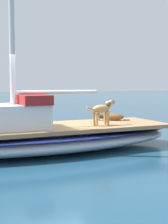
{
  "coord_description": "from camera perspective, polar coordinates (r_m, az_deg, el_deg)",
  "views": [
    {
      "loc": [
        -8.46,
        1.68,
        1.8
      ],
      "look_at": [
        0.0,
        -1.0,
        1.01
      ],
      "focal_mm": 52.67,
      "sensor_mm": 36.0,
      "label": 1
    }
  ],
  "objects": [
    {
      "name": "dog_tan",
      "position": [
        8.8,
        3.24,
        0.4
      ],
      "size": [
        0.35,
        0.93,
        0.7
      ],
      "color": "tan",
      "rests_on": "sailboat_main"
    },
    {
      "name": "sailboat_main",
      "position": [
        8.75,
        -6.28,
        -4.58
      ],
      "size": [
        3.36,
        7.48,
        0.66
      ],
      "color": "#B2B7C1",
      "rests_on": "ground"
    },
    {
      "name": "deck_winch",
      "position": [
        10.04,
        2.33,
        -0.88
      ],
      "size": [
        0.16,
        0.16,
        0.21
      ],
      "color": "#B7B7BC",
      "rests_on": "sailboat_main"
    },
    {
      "name": "dog_brown",
      "position": [
        10.02,
        5.04,
        -0.85
      ],
      "size": [
        0.63,
        0.82,
        0.22
      ],
      "color": "brown",
      "rests_on": "sailboat_main"
    },
    {
      "name": "ground_plane",
      "position": [
        8.81,
        -6.26,
        -6.73
      ],
      "size": [
        120.0,
        120.0,
        0.0
      ],
      "primitive_type": "plane",
      "color": "navy"
    },
    {
      "name": "cabin_house",
      "position": [
        8.37,
        -13.59,
        -0.5
      ],
      "size": [
        1.65,
        2.37,
        0.84
      ],
      "color": "silver",
      "rests_on": "sailboat_main"
    }
  ]
}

